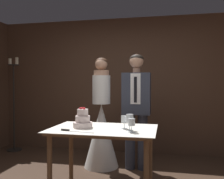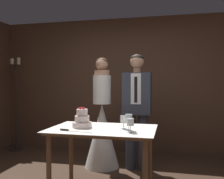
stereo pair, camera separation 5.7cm
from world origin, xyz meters
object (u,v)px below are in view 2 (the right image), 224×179
at_px(wine_glass_far, 130,123).
at_px(bride, 102,127).
at_px(cake_table, 103,137).
at_px(candle_stand, 16,107).
at_px(wine_glass_middle, 124,120).
at_px(cake_knife, 70,130).
at_px(groom, 137,104).
at_px(wine_glass_near, 129,119).
at_px(tiered_cake, 82,120).

distance_m(wine_glass_far, bride, 1.34).
relative_size(cake_table, candle_stand, 0.68).
height_order(wine_glass_middle, candle_stand, candle_stand).
height_order(cake_knife, groom, groom).
bearing_deg(wine_glass_middle, cake_knife, -154.12).
xyz_separation_m(cake_knife, groom, (0.58, 1.23, 0.19)).
bearing_deg(wine_glass_near, bride, 119.65).
bearing_deg(tiered_cake, bride, 91.78).
bearing_deg(cake_table, bride, 105.79).
height_order(cake_table, bride, bride).
xyz_separation_m(tiered_cake, wine_glass_middle, (0.49, 0.03, 0.02)).
xyz_separation_m(tiered_cake, cake_knife, (-0.06, -0.23, -0.08)).
bearing_deg(tiered_cake, wine_glass_near, -5.40).
distance_m(tiered_cake, wine_glass_middle, 0.49).
relative_size(wine_glass_near, wine_glass_far, 1.23).
bearing_deg(bride, groom, -0.04).
xyz_separation_m(tiered_cake, candle_stand, (-1.94, 1.55, -0.03)).
height_order(cake_knife, bride, bride).
distance_m(wine_glass_near, groom, 1.05).
distance_m(cake_table, candle_stand, 2.67).
bearing_deg(cake_knife, wine_glass_far, 15.90).
bearing_deg(wine_glass_near, tiered_cake, 174.60).
bearing_deg(wine_glass_far, cake_knife, -173.42).
height_order(wine_glass_far, candle_stand, candle_stand).
height_order(cake_table, tiered_cake, tiered_cake).
xyz_separation_m(tiered_cake, wine_glass_far, (0.60, -0.16, 0.02)).
bearing_deg(wine_glass_middle, cake_table, -177.55).
bearing_deg(cake_knife, bride, 98.10).
xyz_separation_m(bride, groom, (0.55, -0.00, 0.37)).
height_order(cake_table, wine_glass_far, wine_glass_far).
relative_size(tiered_cake, bride, 0.14).
bearing_deg(candle_stand, tiered_cake, -38.67).
xyz_separation_m(wine_glass_near, wine_glass_middle, (-0.07, 0.09, -0.02)).
height_order(tiered_cake, cake_knife, tiered_cake).
bearing_deg(wine_glass_near, groom, 92.52).
height_order(tiered_cake, wine_glass_far, tiered_cake).
height_order(cake_table, groom, groom).
distance_m(tiered_cake, bride, 1.03).
bearing_deg(wine_glass_far, wine_glass_middle, 120.01).
bearing_deg(groom, wine_glass_near, -87.48).
bearing_deg(candle_stand, wine_glass_near, -32.65).
distance_m(cake_table, groom, 1.06).
xyz_separation_m(wine_glass_far, bride, (-0.63, 1.15, -0.27)).
bearing_deg(tiered_cake, cake_table, 4.98).
xyz_separation_m(wine_glass_far, candle_stand, (-2.54, 1.71, -0.05)).
distance_m(cake_table, wine_glass_near, 0.40).
relative_size(cake_knife, wine_glass_middle, 2.59).
height_order(tiered_cake, candle_stand, candle_stand).
relative_size(tiered_cake, candle_stand, 0.13).
height_order(wine_glass_near, wine_glass_middle, wine_glass_near).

